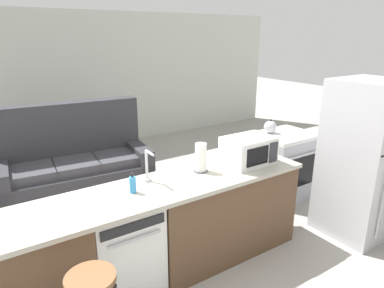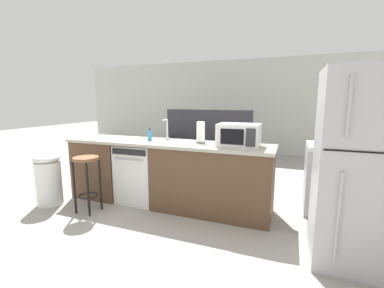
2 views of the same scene
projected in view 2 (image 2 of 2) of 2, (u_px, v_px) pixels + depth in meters
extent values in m
plane|color=gray|center=(157.00, 202.00, 3.73)|extent=(24.00, 24.00, 0.00)
cube|color=beige|center=(238.00, 107.00, 7.28)|extent=(10.00, 0.06, 2.60)
cube|color=brown|center=(104.00, 168.00, 4.00)|extent=(0.75, 0.62, 0.86)
cube|color=brown|center=(212.00, 180.00, 3.37)|extent=(1.55, 0.62, 0.86)
cube|color=#ADA899|center=(165.00, 143.00, 3.54)|extent=(2.94, 0.66, 0.04)
cube|color=black|center=(166.00, 201.00, 3.67)|extent=(2.86, 0.56, 0.08)
cube|color=white|center=(141.00, 172.00, 3.76)|extent=(0.58, 0.58, 0.84)
cube|color=black|center=(128.00, 152.00, 3.43)|extent=(0.52, 0.01, 0.08)
cylinder|color=#B2B2B7|center=(128.00, 160.00, 3.43)|extent=(0.44, 0.02, 0.02)
cube|color=#A8AAB2|center=(337.00, 181.00, 3.33)|extent=(0.76, 0.64, 0.85)
cube|color=black|center=(341.00, 186.00, 3.02)|extent=(0.53, 0.01, 0.43)
cylinder|color=silver|center=(343.00, 167.00, 2.96)|extent=(0.61, 0.03, 0.03)
cube|color=silver|center=(340.00, 147.00, 3.26)|extent=(0.76, 0.64, 0.05)
torus|color=black|center=(326.00, 146.00, 3.20)|extent=(0.16, 0.16, 0.01)
torus|color=black|center=(358.00, 148.00, 3.07)|extent=(0.16, 0.16, 0.01)
torus|color=black|center=(324.00, 143.00, 3.43)|extent=(0.16, 0.16, 0.01)
torus|color=black|center=(353.00, 145.00, 3.31)|extent=(0.16, 0.16, 0.01)
cube|color=#B7B7BC|center=(361.00, 169.00, 2.25)|extent=(0.72, 0.70, 1.73)
cylinder|color=#B2B2B7|center=(349.00, 107.00, 1.89)|extent=(0.02, 0.02, 0.46)
cylinder|color=#B2B2B7|center=(338.00, 218.00, 2.03)|extent=(0.02, 0.02, 0.75)
cube|color=black|center=(375.00, 153.00, 1.89)|extent=(0.68, 0.01, 0.01)
cube|color=white|center=(239.00, 135.00, 3.15)|extent=(0.50, 0.36, 0.28)
cube|color=black|center=(232.00, 137.00, 2.99)|extent=(0.27, 0.01, 0.18)
cube|color=#2D2D33|center=(251.00, 138.00, 2.92)|extent=(0.11, 0.01, 0.21)
cylinder|color=silver|center=(167.00, 139.00, 3.70)|extent=(0.07, 0.07, 0.03)
cylinder|color=silver|center=(167.00, 129.00, 3.68)|extent=(0.02, 0.02, 0.26)
cylinder|color=silver|center=(165.00, 120.00, 3.59)|extent=(0.02, 0.14, 0.02)
cylinder|color=#4C4C51|center=(201.00, 142.00, 3.44)|extent=(0.14, 0.14, 0.01)
cylinder|color=white|center=(201.00, 132.00, 3.42)|extent=(0.11, 0.11, 0.27)
cylinder|color=#338CCC|center=(150.00, 136.00, 3.63)|extent=(0.06, 0.06, 0.14)
cylinder|color=black|center=(150.00, 129.00, 3.62)|extent=(0.02, 0.02, 0.04)
sphere|color=#B2B2B7|center=(325.00, 137.00, 3.41)|extent=(0.17, 0.17, 0.17)
sphere|color=black|center=(325.00, 130.00, 3.40)|extent=(0.03, 0.03, 0.03)
cone|color=#B2B2B7|center=(332.00, 136.00, 3.38)|extent=(0.08, 0.04, 0.06)
cylinder|color=brown|center=(86.00, 159.00, 3.30)|extent=(0.32, 0.32, 0.04)
cylinder|color=black|center=(74.00, 188.00, 3.30)|extent=(0.03, 0.03, 0.70)
cylinder|color=black|center=(88.00, 190.00, 3.22)|extent=(0.03, 0.03, 0.70)
cylinder|color=black|center=(87.00, 183.00, 3.51)|extent=(0.03, 0.03, 0.70)
cylinder|color=black|center=(100.00, 185.00, 3.43)|extent=(0.03, 0.03, 0.70)
torus|color=black|center=(88.00, 196.00, 3.39)|extent=(0.25, 0.25, 0.02)
cylinder|color=white|center=(49.00, 183.00, 3.61)|extent=(0.34, 0.34, 0.62)
ellipsoid|color=white|center=(46.00, 158.00, 3.55)|extent=(0.35, 0.35, 0.14)
cube|color=#2D2D33|center=(201.00, 158.00, 5.66)|extent=(2.07, 1.08, 0.42)
cube|color=#2D2D33|center=(208.00, 137.00, 5.88)|extent=(2.01, 0.42, 1.27)
cube|color=#2D2D33|center=(167.00, 150.00, 6.04)|extent=(0.28, 0.91, 0.62)
cube|color=#2D2D33|center=(241.00, 158.00, 5.24)|extent=(0.28, 0.91, 0.62)
cube|color=#3B3B41|center=(179.00, 145.00, 5.81)|extent=(0.62, 0.68, 0.12)
cube|color=#3B3B41|center=(201.00, 147.00, 5.57)|extent=(0.62, 0.68, 0.12)
cube|color=#3B3B41|center=(225.00, 149.00, 5.33)|extent=(0.62, 0.68, 0.12)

